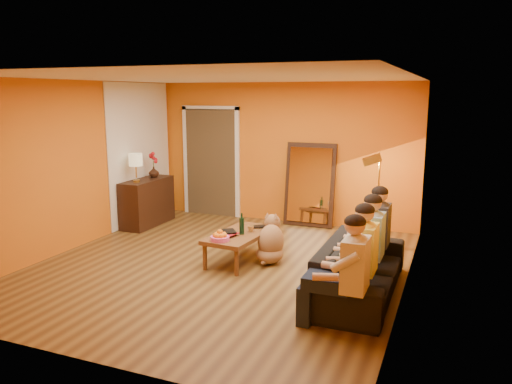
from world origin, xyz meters
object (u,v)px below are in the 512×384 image
at_px(mirror_frame, 310,185).
at_px(dog, 271,238).
at_px(sofa, 359,269).
at_px(coffee_table, 240,247).
at_px(vase, 154,172).
at_px(person_mid_right, 373,244).
at_px(person_mid_left, 365,258).
at_px(floor_lamp, 378,202).
at_px(person_far_right, 379,232).
at_px(sideboard, 147,202).
at_px(wine_bottle, 242,224).
at_px(tumbler, 251,229).
at_px(table_lamp, 136,168).
at_px(person_far_left, 355,274).
at_px(laptop, 261,227).

xyz_separation_m(mirror_frame, dog, (0.05, -2.19, -0.41)).
bearing_deg(sofa, coffee_table, 73.15).
bearing_deg(vase, person_mid_right, -23.95).
bearing_deg(person_mid_left, vase, 150.31).
distance_m(floor_lamp, person_far_right, 1.42).
bearing_deg(floor_lamp, sideboard, 175.42).
height_order(wine_bottle, tumbler, wine_bottle).
distance_m(wine_bottle, vase, 2.93).
xyz_separation_m(table_lamp, vase, (0.00, 0.55, -0.16)).
xyz_separation_m(person_far_left, person_mid_right, (0.00, 1.10, 0.00)).
relative_size(coffee_table, person_far_left, 1.00).
xyz_separation_m(sideboard, vase, (0.00, 0.25, 0.52)).
height_order(sideboard, person_mid_right, person_mid_right).
bearing_deg(coffee_table, wine_bottle, -39.83).
relative_size(sideboard, table_lamp, 2.31).
height_order(dog, vase, vase).
distance_m(sofa, coffee_table, 1.91).
distance_m(person_mid_right, tumbler, 1.92).
xyz_separation_m(person_far_left, laptop, (-1.77, 1.90, -0.18)).
distance_m(person_mid_right, wine_bottle, 1.94).
xyz_separation_m(sideboard, wine_bottle, (2.47, -1.29, 0.15)).
distance_m(dog, wine_bottle, 0.47).
relative_size(sideboard, coffee_table, 0.97).
bearing_deg(person_far_left, sofa, 97.41).
distance_m(mirror_frame, floor_lamp, 1.58).
relative_size(person_far_left, person_far_right, 1.00).
height_order(sideboard, vase, vase).
bearing_deg(sofa, wine_bottle, 74.19).
xyz_separation_m(coffee_table, person_mid_left, (1.95, -1.00, 0.40)).
bearing_deg(person_mid_left, person_mid_right, 90.00).
height_order(dog, person_far_left, person_far_left).
bearing_deg(floor_lamp, person_mid_left, -92.84).
height_order(floor_lamp, person_mid_right, floor_lamp).
bearing_deg(floor_lamp, sofa, -95.29).
xyz_separation_m(person_mid_right, vase, (-4.37, 1.94, 0.34)).
bearing_deg(wine_bottle, floor_lamp, 42.84).
relative_size(dog, person_mid_left, 0.58).
xyz_separation_m(coffee_table, floor_lamp, (1.72, 1.50, 0.51)).
xyz_separation_m(sideboard, floor_lamp, (4.14, 0.26, 0.29)).
relative_size(coffee_table, person_mid_left, 1.00).
bearing_deg(person_far_left, sideboard, 147.43).
distance_m(person_mid_left, tumbler, 2.15).
bearing_deg(mirror_frame, laptop, -95.57).
bearing_deg(vase, wine_bottle, -31.96).
bearing_deg(dog, person_far_left, -27.72).
relative_size(person_mid_right, wine_bottle, 3.94).
relative_size(floor_lamp, tumbler, 15.15).
relative_size(dog, person_mid_right, 0.58).
relative_size(sofa, person_mid_left, 1.76).
xyz_separation_m(sofa, tumbler, (-1.70, 0.67, 0.15)).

